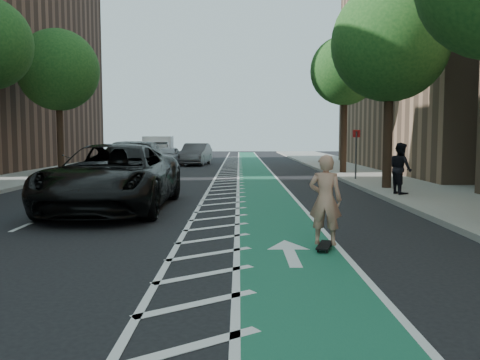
{
  "coord_description": "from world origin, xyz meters",
  "views": [
    {
      "loc": [
        2.04,
        -12.08,
        2.2
      ],
      "look_at": [
        2.07,
        0.53,
        1.1
      ],
      "focal_mm": 38.0,
      "sensor_mm": 36.0,
      "label": 1
    }
  ],
  "objects_px": {
    "skateboarder": "(325,200)",
    "barrel_a": "(124,179)",
    "suv_far": "(132,165)",
    "suv_near": "(114,177)"
  },
  "relations": [
    {
      "from": "suv_near",
      "to": "barrel_a",
      "type": "height_order",
      "value": "suv_near"
    },
    {
      "from": "skateboarder",
      "to": "suv_near",
      "type": "bearing_deg",
      "value": -27.54
    },
    {
      "from": "barrel_a",
      "to": "skateboarder",
      "type": "bearing_deg",
      "value": -60.59
    },
    {
      "from": "suv_near",
      "to": "barrel_a",
      "type": "xyz_separation_m",
      "value": [
        -1.06,
        6.05,
        -0.58
      ]
    },
    {
      "from": "barrel_a",
      "to": "suv_near",
      "type": "bearing_deg",
      "value": -80.1
    },
    {
      "from": "suv_near",
      "to": "barrel_a",
      "type": "distance_m",
      "value": 6.17
    },
    {
      "from": "skateboarder",
      "to": "barrel_a",
      "type": "xyz_separation_m",
      "value": [
        -6.44,
        11.42,
        -0.58
      ]
    },
    {
      "from": "suv_far",
      "to": "barrel_a",
      "type": "relative_size",
      "value": 8.0
    },
    {
      "from": "suv_near",
      "to": "suv_far",
      "type": "bearing_deg",
      "value": 97.08
    },
    {
      "from": "suv_near",
      "to": "barrel_a",
      "type": "bearing_deg",
      "value": 100.05
    }
  ]
}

